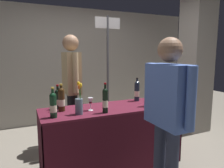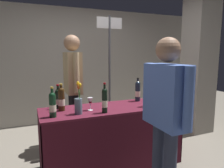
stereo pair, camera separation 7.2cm
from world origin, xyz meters
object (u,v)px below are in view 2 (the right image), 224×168
at_px(tasting_table, 112,126).
at_px(taster_foreground_right, 166,108).
at_px(concrete_pillar, 200,37).
at_px(booth_signpost, 110,63).
at_px(display_bottle_0, 138,91).
at_px(vendor_presenter, 73,81).
at_px(wine_glass_near_vendor, 90,101).
at_px(featured_wine_bottle, 148,95).
at_px(flower_vase, 78,104).

xyz_separation_m(tasting_table, taster_foreground_right, (0.18, -0.87, 0.44)).
bearing_deg(concrete_pillar, booth_signpost, 161.44).
xyz_separation_m(display_bottle_0, vendor_presenter, (-0.82, 0.55, 0.12)).
bearing_deg(vendor_presenter, concrete_pillar, 85.69).
bearing_deg(wine_glass_near_vendor, booth_signpost, 58.32).
height_order(concrete_pillar, featured_wine_bottle, concrete_pillar).
distance_m(flower_vase, booth_signpost, 1.57).
distance_m(display_bottle_0, taster_foreground_right, 1.09).
xyz_separation_m(display_bottle_0, flower_vase, (-0.94, -0.32, -0.03)).
relative_size(featured_wine_bottle, flower_vase, 0.94).
distance_m(featured_wine_bottle, taster_foreground_right, 0.78).
bearing_deg(taster_foreground_right, tasting_table, 11.57).
relative_size(display_bottle_0, taster_foreground_right, 0.21).
height_order(tasting_table, vendor_presenter, vendor_presenter).
bearing_deg(vendor_presenter, tasting_table, 24.95).
xyz_separation_m(concrete_pillar, featured_wine_bottle, (-1.54, -0.72, -0.83)).
height_order(tasting_table, featured_wine_bottle, featured_wine_bottle).
relative_size(featured_wine_bottle, vendor_presenter, 0.20).
bearing_deg(concrete_pillar, tasting_table, -163.84).
xyz_separation_m(concrete_pillar, tasting_table, (-1.98, -0.57, -1.23)).
bearing_deg(wine_glass_near_vendor, tasting_table, 7.03).
height_order(display_bottle_0, booth_signpost, booth_signpost).
height_order(display_bottle_0, taster_foreground_right, taster_foreground_right).
xyz_separation_m(flower_vase, booth_signpost, (0.87, 1.24, 0.40)).
distance_m(concrete_pillar, display_bottle_0, 1.77).
distance_m(featured_wine_bottle, booth_signpost, 1.30).
bearing_deg(tasting_table, vendor_presenter, 115.49).
xyz_separation_m(display_bottle_0, wine_glass_near_vendor, (-0.77, -0.22, -0.03)).
distance_m(concrete_pillar, vendor_presenter, 2.44).
xyz_separation_m(concrete_pillar, display_bottle_0, (-1.51, -0.39, -0.83)).
distance_m(featured_wine_bottle, flower_vase, 0.92).
bearing_deg(wine_glass_near_vendor, vendor_presenter, 93.58).
bearing_deg(concrete_pillar, vendor_presenter, 176.23).
xyz_separation_m(concrete_pillar, vendor_presenter, (-2.33, 0.15, -0.71)).
distance_m(tasting_table, wine_glass_near_vendor, 0.48).
distance_m(flower_vase, vendor_presenter, 0.89).
height_order(display_bottle_0, flower_vase, flower_vase).
relative_size(wine_glass_near_vendor, booth_signpost, 0.07).
relative_size(concrete_pillar, display_bottle_0, 10.49).
relative_size(wine_glass_near_vendor, vendor_presenter, 0.09).
xyz_separation_m(concrete_pillar, flower_vase, (-2.45, -0.71, -0.86)).
relative_size(wine_glass_near_vendor, taster_foreground_right, 0.10).
height_order(featured_wine_bottle, flower_vase, flower_vase).
height_order(display_bottle_0, wine_glass_near_vendor, display_bottle_0).
distance_m(concrete_pillar, booth_signpost, 1.73).
bearing_deg(taster_foreground_right, booth_signpost, -6.66).
relative_size(concrete_pillar, tasting_table, 1.97).
height_order(wine_glass_near_vendor, flower_vase, flower_vase).
xyz_separation_m(display_bottle_0, booth_signpost, (-0.07, 0.92, 0.37)).
bearing_deg(concrete_pillar, taster_foreground_right, -141.33).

